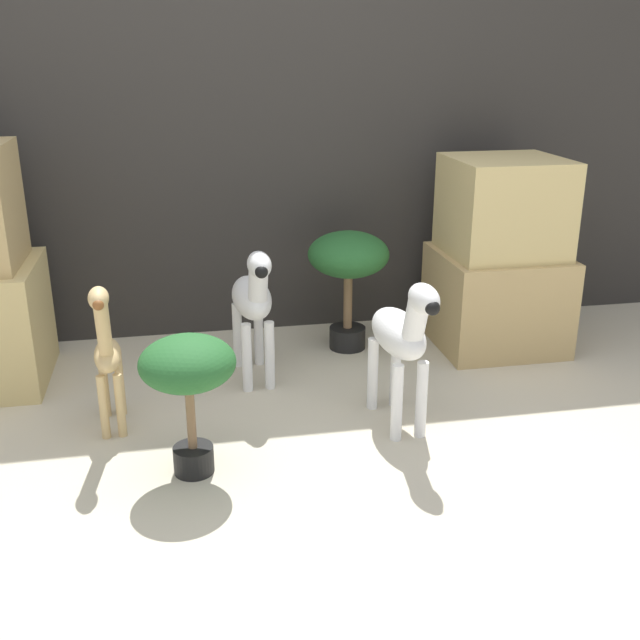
# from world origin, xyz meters

# --- Properties ---
(ground_plane) EXTENTS (14.00, 14.00, 0.00)m
(ground_plane) POSITION_xyz_m (0.00, 0.00, 0.00)
(ground_plane) COLOR beige
(wall_back) EXTENTS (6.40, 0.08, 2.20)m
(wall_back) POSITION_xyz_m (0.00, 1.65, 1.10)
(wall_back) COLOR #2D2B28
(wall_back) RESTS_ON ground_plane
(rock_pillar_right) EXTENTS (0.59, 0.58, 0.93)m
(rock_pillar_right) POSITION_xyz_m (1.21, 1.17, 0.43)
(rock_pillar_right) COLOR tan
(rock_pillar_right) RESTS_ON ground_plane
(zebra_right) EXTENTS (0.20, 0.53, 0.64)m
(zebra_right) POSITION_xyz_m (0.50, 0.41, 0.38)
(zebra_right) COLOR white
(zebra_right) RESTS_ON ground_plane
(zebra_left) EXTENTS (0.19, 0.53, 0.64)m
(zebra_left) POSITION_xyz_m (-0.01, 0.95, 0.38)
(zebra_left) COLOR white
(zebra_left) RESTS_ON ground_plane
(giraffe_figurine) EXTENTS (0.12, 0.42, 0.64)m
(giraffe_figurine) POSITION_xyz_m (-0.60, 0.59, 0.33)
(giraffe_figurine) COLOR tan
(giraffe_figurine) RESTS_ON ground_plane
(potted_palm_front) EXTENTS (0.39, 0.39, 0.59)m
(potted_palm_front) POSITION_xyz_m (0.48, 1.25, 0.44)
(potted_palm_front) COLOR black
(potted_palm_front) RESTS_ON ground_plane
(potted_palm_back) EXTENTS (0.33, 0.33, 0.51)m
(potted_palm_back) POSITION_xyz_m (-0.31, 0.23, 0.38)
(potted_palm_back) COLOR black
(potted_palm_back) RESTS_ON ground_plane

